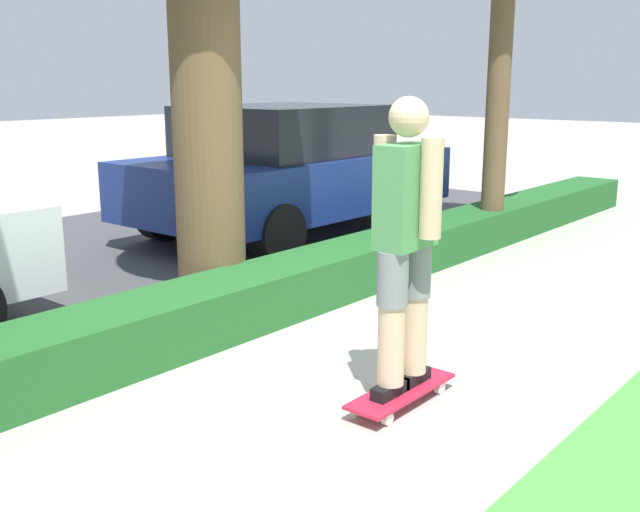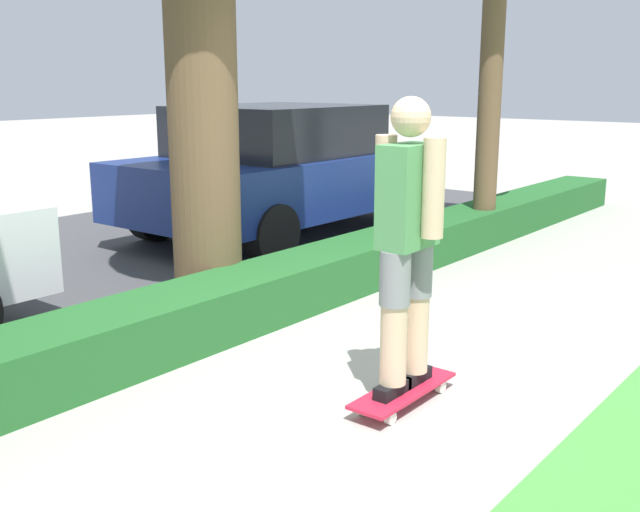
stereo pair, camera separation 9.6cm
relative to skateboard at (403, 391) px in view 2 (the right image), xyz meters
name	(u,v)px [view 2 (the right image)]	position (x,y,z in m)	size (l,w,h in m)	color
ground_plane	(407,387)	(0.22, 0.11, -0.07)	(60.00, 60.00, 0.00)	#ADA89E
street_asphalt	(28,275)	(0.22, 4.31, -0.07)	(15.01, 5.00, 0.01)	#474749
hedge_row	(220,307)	(0.22, 1.71, 0.12)	(15.01, 0.60, 0.39)	#236028
skateboard	(403,391)	(0.00, 0.00, 0.00)	(0.79, 0.24, 0.09)	red
skater_person	(407,239)	(0.00, 0.00, 0.88)	(0.49, 0.42, 1.63)	black
parked_car_middle	(282,169)	(3.19, 3.73, 0.70)	(3.95, 2.06, 1.51)	navy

